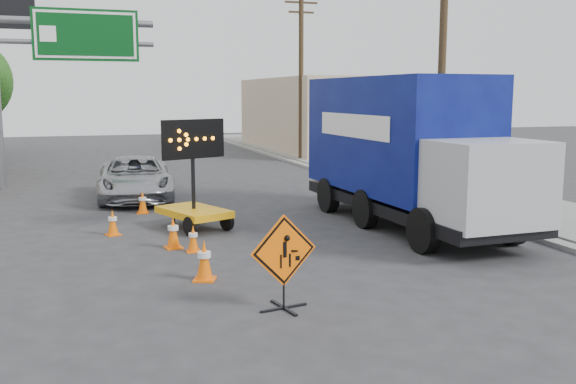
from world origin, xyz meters
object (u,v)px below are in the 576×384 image
arrow_board (194,205)px  pickup_truck (135,178)px  construction_sign (284,259)px  box_truck (407,159)px

arrow_board → pickup_truck: 5.72m
arrow_board → pickup_truck: (-1.04, 5.62, 0.07)m
construction_sign → arrow_board: bearing=82.0°
pickup_truck → box_truck: bearing=-41.8°
pickup_truck → box_truck: (6.72, -6.97, 1.12)m
arrow_board → pickup_truck: bearing=78.6°
pickup_truck → box_truck: size_ratio=0.61×
construction_sign → box_truck: 7.87m
pickup_truck → box_truck: 9.75m
arrow_board → box_truck: (5.68, -1.35, 1.19)m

